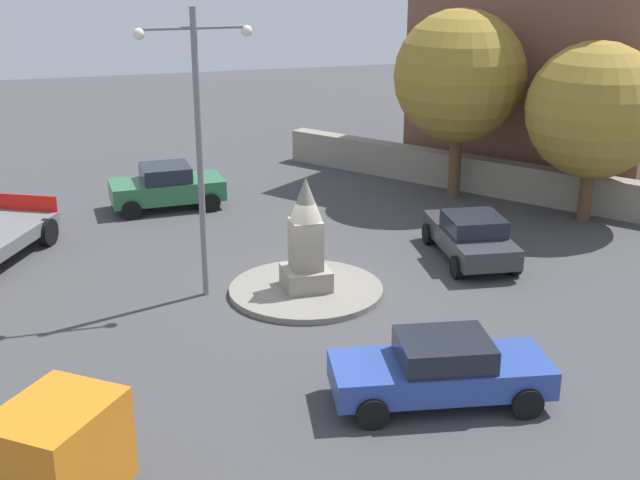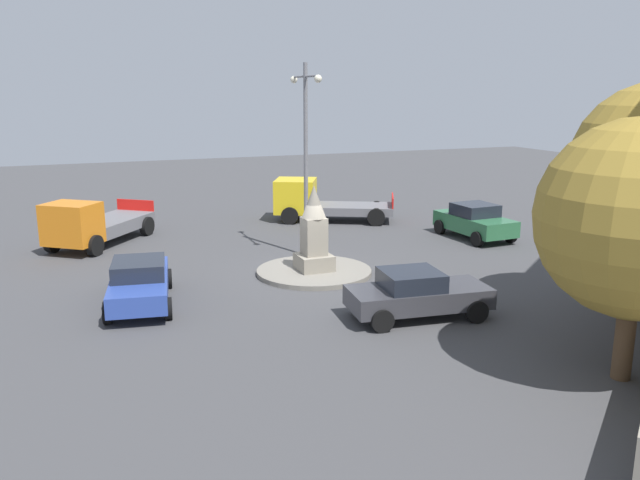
% 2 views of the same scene
% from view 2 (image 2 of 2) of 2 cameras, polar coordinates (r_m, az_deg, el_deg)
% --- Properties ---
extents(ground_plane, '(80.00, 80.00, 0.00)m').
position_cam_2_polar(ground_plane, '(23.04, -0.53, -2.99)').
color(ground_plane, '#424244').
extents(traffic_island, '(4.08, 4.08, 0.16)m').
position_cam_2_polar(traffic_island, '(23.01, -0.53, -2.80)').
color(traffic_island, gray).
rests_on(traffic_island, ground).
extents(monument, '(1.18, 1.18, 3.01)m').
position_cam_2_polar(monument, '(22.66, -0.54, 0.65)').
color(monument, gray).
rests_on(monument, traffic_island).
extents(streetlamp, '(2.85, 0.28, 7.37)m').
position_cam_2_polar(streetlamp, '(24.83, -1.27, 8.61)').
color(streetlamp, slate).
rests_on(streetlamp, ground).
extents(car_dark_grey_waiting, '(2.30, 4.20, 1.40)m').
position_cam_2_polar(car_dark_grey_waiting, '(18.74, 8.52, -4.70)').
color(car_dark_grey_waiting, '#38383D').
rests_on(car_dark_grey_waiting, ground).
extents(car_blue_parked_left, '(4.59, 2.43, 1.40)m').
position_cam_2_polar(car_blue_parked_left, '(20.38, -15.61, -3.55)').
color(car_blue_parked_left, '#2D479E').
rests_on(car_blue_parked_left, ground).
extents(car_green_far_side, '(3.91, 2.14, 1.52)m').
position_cam_2_polar(car_green_far_side, '(29.15, 13.47, 1.65)').
color(car_green_far_side, '#2D6B42').
rests_on(car_green_far_side, ground).
extents(truck_yellow_near_island, '(4.45, 6.09, 2.05)m').
position_cam_2_polar(truck_yellow_near_island, '(32.14, -0.31, 3.46)').
color(truck_yellow_near_island, yellow).
rests_on(truck_yellow_near_island, ground).
extents(truck_orange_passing, '(5.43, 4.84, 2.05)m').
position_cam_2_polar(truck_orange_passing, '(28.34, -19.43, 1.30)').
color(truck_orange_passing, orange).
rests_on(truck_orange_passing, ground).
extents(tree_mid_cluster, '(4.39, 4.39, 5.89)m').
position_cam_2_polar(tree_mid_cluster, '(15.49, 26.23, 1.63)').
color(tree_mid_cluster, brown).
rests_on(tree_mid_cluster, ground).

